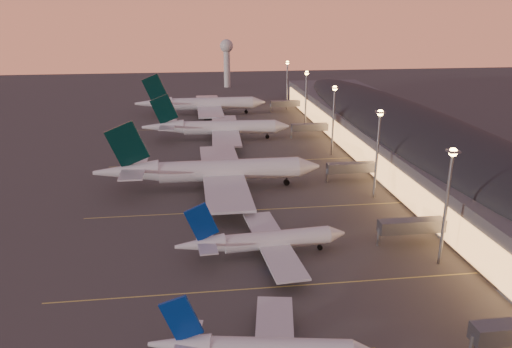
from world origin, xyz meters
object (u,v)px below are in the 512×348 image
Objects in this scene: airliner_wide_near at (210,171)px; airliner_wide_mid at (217,128)px; airliner_narrow_north at (263,241)px; radar_tower at (227,55)px; airliner_wide_far at (201,104)px.

airliner_wide_mid is (5.43, 59.81, -0.58)m from airliner_wide_near.
airliner_wide_near is 60.06m from airliner_wide_mid.
radar_tower is at bearing 82.72° from airliner_narrow_north.
airliner_wide_mid is 1.89× the size of radar_tower.
airliner_wide_far is at bearing 89.53° from airliner_wide_near.
airliner_wide_near is (-9.64, 45.19, 2.07)m from airliner_narrow_north.
airliner_wide_near is 1.02× the size of airliner_wide_far.
radar_tower reaches higher than airliner_narrow_north.
airliner_wide_near reaches higher than airliner_narrow_north.
airliner_wide_near is at bearing 97.33° from airliner_narrow_north.
airliner_wide_far is (-9.16, 158.10, 1.96)m from airliner_narrow_north.
airliner_wide_mid reaches higher than airliner_narrow_north.
radar_tower reaches higher than airliner_wide_near.
airliner_narrow_north is 46.26m from airliner_wide_near.
airliner_wide_far is at bearing 97.87° from airliner_wide_mid.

